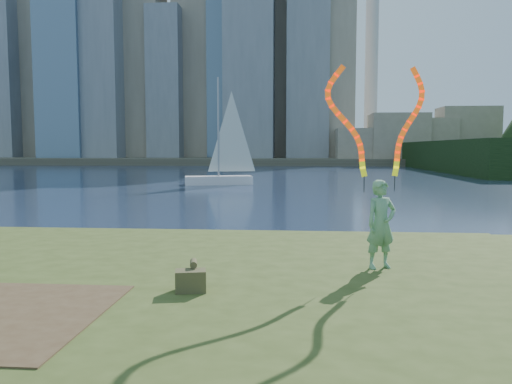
{
  "coord_description": "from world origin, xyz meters",
  "views": [
    {
      "loc": [
        1.97,
        -9.33,
        3.01
      ],
      "look_at": [
        1.14,
        1.0,
        2.1
      ],
      "focal_mm": 35.0,
      "sensor_mm": 36.0,
      "label": 1
    }
  ],
  "objects": [
    {
      "name": "far_shore",
      "position": [
        0.0,
        95.0,
        0.6
      ],
      "size": [
        320.0,
        40.0,
        1.2
      ],
      "primitive_type": "cube",
      "color": "#474234",
      "rests_on": "ground"
    },
    {
      "name": "woman_with_ribbons",
      "position": [
        3.53,
        -0.06,
        2.21
      ],
      "size": [
        1.89,
        0.85,
        4.02
      ],
      "rotation": [
        0.0,
        0.0,
        0.42
      ],
      "color": "#217C36",
      "rests_on": "grassy_knoll"
    },
    {
      "name": "canvas_bag",
      "position": [
        0.35,
        -1.85,
        0.98
      ],
      "size": [
        0.52,
        0.59,
        0.45
      ],
      "rotation": [
        0.0,
        0.0,
        0.21
      ],
      "color": "#434323",
      "rests_on": "grassy_knoll"
    },
    {
      "name": "sailboat",
      "position": [
        -4.17,
        31.68,
        1.52
      ],
      "size": [
        5.89,
        3.07,
        8.87
      ],
      "rotation": [
        0.0,
        0.0,
        0.25
      ],
      "color": "white",
      "rests_on": "ground"
    },
    {
      "name": "grassy_knoll",
      "position": [
        0.0,
        -2.3,
        0.34
      ],
      "size": [
        20.0,
        18.0,
        0.8
      ],
      "color": "#39491A",
      "rests_on": "ground"
    },
    {
      "name": "ground",
      "position": [
        0.0,
        0.0,
        0.0
      ],
      "size": [
        320.0,
        320.0,
        0.0
      ],
      "primitive_type": "plane",
      "color": "#18243D",
      "rests_on": "ground"
    }
  ]
}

